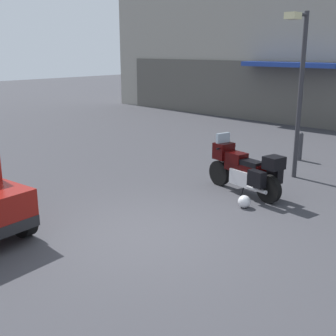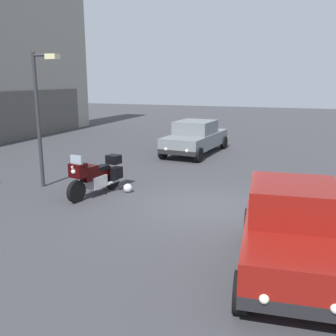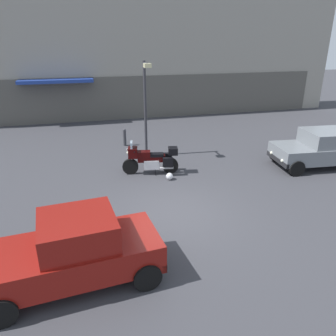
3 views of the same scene
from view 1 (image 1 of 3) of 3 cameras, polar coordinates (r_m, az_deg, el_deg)
ground_plane at (r=8.21m, az=-3.80°, el=-8.81°), size 80.00×80.00×0.00m
motorcycle at (r=10.42m, az=10.01°, el=-0.10°), size 2.25×0.96×1.36m
helmet at (r=9.65m, az=9.97°, el=-4.36°), size 0.28×0.28×0.28m
streetlamp_curbside at (r=11.69m, az=16.78°, el=11.17°), size 0.28×0.94×4.26m
bollard_curbside at (r=14.07m, az=16.93°, el=2.86°), size 0.16×0.16×0.89m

